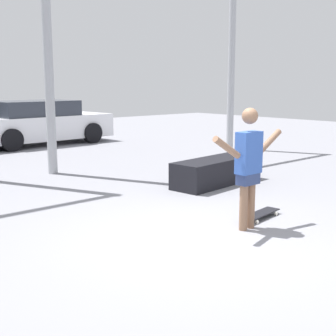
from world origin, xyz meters
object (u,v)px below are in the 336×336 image
Objects in this scene: skateboarder at (249,162)px; parked_car_white at (39,123)px; skateboard at (260,214)px; grind_box at (217,171)px.

skateboarder is 0.35× the size of parked_car_white.
grind_box is (1.27, 2.01, 0.19)m from skateboard.
skateboard is 2.39m from grind_box.
skateboarder is at bearing -104.06° from parked_car_white.
grind_box is 0.45× the size of parked_car_white.
skateboarder is at bearing -129.42° from grind_box.
skateboard is at bearing -101.20° from parked_car_white.
skateboarder is 1.95× the size of skateboard.
skateboarder is 2.93m from grind_box.
skateboard is at bearing 18.47° from skateboarder.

